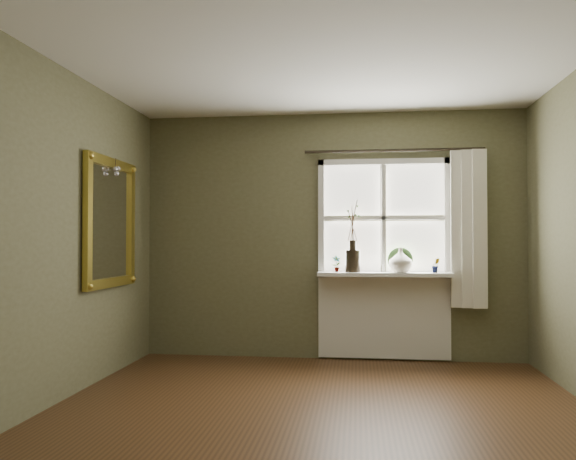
% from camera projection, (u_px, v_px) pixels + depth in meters
% --- Properties ---
extents(floor, '(4.50, 4.50, 0.00)m').
position_uv_depth(floor, '(315.00, 429.00, 3.69)').
color(floor, '#412814').
rests_on(floor, ground).
extents(ceiling, '(4.50, 4.50, 0.00)m').
position_uv_depth(ceiling, '(315.00, 37.00, 3.74)').
color(ceiling, silver).
rests_on(ceiling, ground).
extents(wall_back, '(4.00, 0.10, 2.60)m').
position_uv_depth(wall_back, '(331.00, 236.00, 5.99)').
color(wall_back, brown).
rests_on(wall_back, ground).
extents(wall_left, '(0.10, 4.50, 2.60)m').
position_uv_depth(wall_left, '(26.00, 232.00, 3.96)').
color(wall_left, brown).
rests_on(wall_left, ground).
extents(wall_front, '(4.00, 0.10, 2.60)m').
position_uv_depth(wall_front, '(248.00, 216.00, 1.43)').
color(wall_front, brown).
rests_on(wall_front, ground).
extents(window_frame, '(1.36, 0.06, 1.24)m').
position_uv_depth(window_frame, '(383.00, 218.00, 5.86)').
color(window_frame, silver).
rests_on(window_frame, wall_back).
extents(window_sill, '(1.36, 0.26, 0.04)m').
position_uv_depth(window_sill, '(384.00, 274.00, 5.74)').
color(window_sill, silver).
rests_on(window_sill, wall_back).
extents(window_apron, '(1.36, 0.04, 0.88)m').
position_uv_depth(window_apron, '(384.00, 316.00, 5.84)').
color(window_apron, silver).
rests_on(window_apron, ground).
extents(dark_jug, '(0.16, 0.16, 0.23)m').
position_uv_depth(dark_jug, '(353.00, 261.00, 5.78)').
color(dark_jug, black).
rests_on(dark_jug, window_sill).
extents(cream_vase, '(0.29, 0.29, 0.25)m').
position_uv_depth(cream_vase, '(401.00, 260.00, 5.72)').
color(cream_vase, silver).
rests_on(cream_vase, window_sill).
extents(wreath, '(0.28, 0.17, 0.27)m').
position_uv_depth(wreath, '(400.00, 263.00, 5.76)').
color(wreath, '#2B4920').
rests_on(wreath, window_sill).
extents(potted_plant_left, '(0.10, 0.09, 0.17)m').
position_uv_depth(potted_plant_left, '(336.00, 264.00, 5.80)').
color(potted_plant_left, '#2B4920').
rests_on(potted_plant_left, window_sill).
extents(potted_plant_right, '(0.09, 0.08, 0.15)m').
position_uv_depth(potted_plant_right, '(436.00, 265.00, 5.68)').
color(potted_plant_right, '#2B4920').
rests_on(potted_plant_right, window_sill).
extents(curtain, '(0.36, 0.12, 1.59)m').
position_uv_depth(curtain, '(468.00, 229.00, 5.66)').
color(curtain, beige).
rests_on(curtain, wall_back).
extents(curtain_rod, '(1.84, 0.03, 0.03)m').
position_uv_depth(curtain_rod, '(393.00, 150.00, 5.80)').
color(curtain_rod, black).
rests_on(curtain_rod, wall_back).
extents(gilt_mirror, '(0.10, 0.99, 1.18)m').
position_uv_depth(gilt_mirror, '(111.00, 222.00, 5.13)').
color(gilt_mirror, white).
rests_on(gilt_mirror, wall_left).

